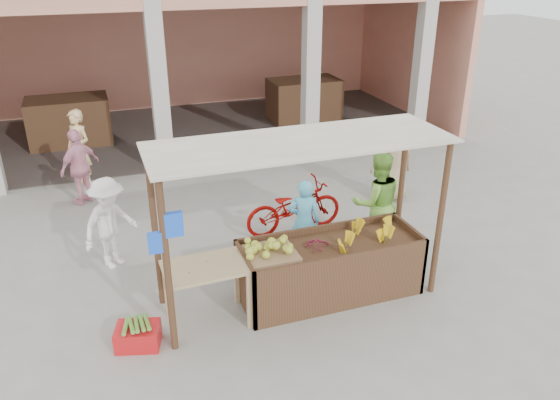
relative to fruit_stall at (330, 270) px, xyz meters
name	(u,v)px	position (x,y,z in m)	size (l,w,h in m)	color
ground	(297,300)	(-0.50, 0.00, -0.40)	(60.00, 60.00, 0.00)	gray
market_building	(179,29)	(-0.45, 8.93, 2.30)	(14.40, 6.40, 4.20)	#E49677
fruit_stall	(330,270)	(0.00, 0.00, 0.00)	(2.60, 0.95, 0.80)	#533721
stall_awning	(297,172)	(-0.51, 0.06, 1.58)	(4.09, 1.35, 2.39)	#533721
banana_heap	(367,233)	(0.57, 0.01, 0.50)	(1.07, 0.58, 0.19)	yellow
melon_tray	(268,250)	(-0.93, 0.03, 0.49)	(0.76, 0.66, 0.20)	#946F4C
berry_heap	(316,244)	(-0.22, 0.02, 0.46)	(0.39, 0.32, 0.13)	maroon
side_table	(206,275)	(-1.82, -0.06, 0.34)	(1.11, 0.75, 0.88)	tan
papaya_pile	(205,260)	(-1.82, -0.06, 0.57)	(0.63, 0.36, 0.18)	#47872C
red_crate	(138,336)	(-2.78, -0.25, -0.26)	(0.55, 0.39, 0.28)	red
plantain_bundle	(136,324)	(-2.78, -0.25, -0.07)	(0.44, 0.31, 0.09)	#5D9837
produce_sacks	(326,146)	(2.25, 5.22, -0.07)	(0.86, 0.54, 0.66)	maroon
vendor_blue	(304,219)	(-0.01, 1.00, 0.35)	(0.57, 0.41, 1.51)	#56C6EF
vendor_green	(377,200)	(1.23, 0.93, 0.52)	(0.89, 0.51, 1.84)	#8DD24E
motorcycle	(294,206)	(0.21, 2.01, 0.09)	(1.87, 0.65, 0.98)	#860704
shopper_a	(109,220)	(-2.91, 1.88, 0.41)	(1.04, 0.52, 1.62)	white
shopper_b	(80,165)	(-3.30, 4.55, 0.41)	(0.95, 0.51, 1.62)	pink
shopper_c	(393,154)	(2.55, 2.67, 0.55)	(0.92, 0.60, 1.90)	tan
shopper_e	(79,148)	(-3.28, 5.43, 0.47)	(0.65, 0.49, 1.74)	#F0C683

